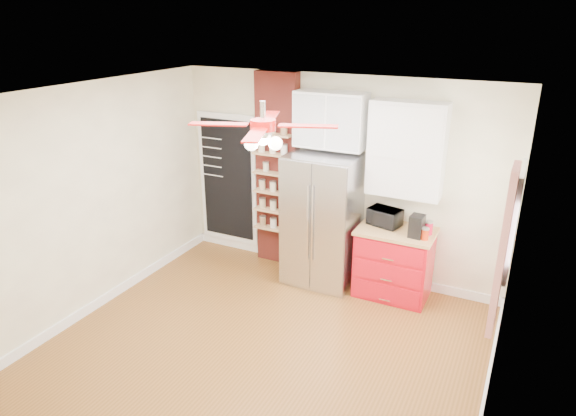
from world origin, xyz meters
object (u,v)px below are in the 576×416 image
at_px(fridge, 322,220).
at_px(red_cabinet, 394,262).
at_px(ceiling_fan, 263,126).
at_px(toaster_oven, 385,217).
at_px(canister_left, 425,234).
at_px(coffee_maker, 417,226).
at_px(pantry_jar_oats, 266,167).

xyz_separation_m(fridge, red_cabinet, (0.97, 0.05, -0.42)).
height_order(fridge, ceiling_fan, ceiling_fan).
bearing_deg(toaster_oven, canister_left, -8.10).
distance_m(fridge, canister_left, 1.35).
height_order(coffee_maker, pantry_jar_oats, pantry_jar_oats).
xyz_separation_m(fridge, canister_left, (1.34, -0.08, 0.09)).
bearing_deg(fridge, ceiling_fan, -88.24).
bearing_deg(ceiling_fan, red_cabinet, 61.29).
distance_m(fridge, ceiling_fan, 2.25).
distance_m(fridge, coffee_maker, 1.24).
relative_size(fridge, ceiling_fan, 1.25).
distance_m(canister_left, pantry_jar_oats, 2.31).
xyz_separation_m(fridge, pantry_jar_oats, (-0.91, 0.16, 0.56)).
bearing_deg(toaster_oven, fridge, -157.33).
relative_size(toaster_oven, coffee_maker, 1.46).
bearing_deg(pantry_jar_oats, coffee_maker, -5.60).
relative_size(fridge, coffee_maker, 6.46).
bearing_deg(coffee_maker, canister_left, -14.24).
bearing_deg(red_cabinet, fridge, -177.05).
height_order(ceiling_fan, toaster_oven, ceiling_fan).
height_order(red_cabinet, pantry_jar_oats, pantry_jar_oats).
bearing_deg(coffee_maker, fridge, -177.50).
relative_size(fridge, toaster_oven, 4.44).
bearing_deg(canister_left, coffee_maker, 161.11).
relative_size(red_cabinet, toaster_oven, 2.38).
bearing_deg(toaster_oven, ceiling_fan, -99.52).
distance_m(ceiling_fan, canister_left, 2.49).
height_order(coffee_maker, canister_left, coffee_maker).
bearing_deg(toaster_oven, coffee_maker, -8.70).
relative_size(coffee_maker, canister_left, 2.08).
bearing_deg(canister_left, red_cabinet, 160.08).
bearing_deg(pantry_jar_oats, toaster_oven, -1.10).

